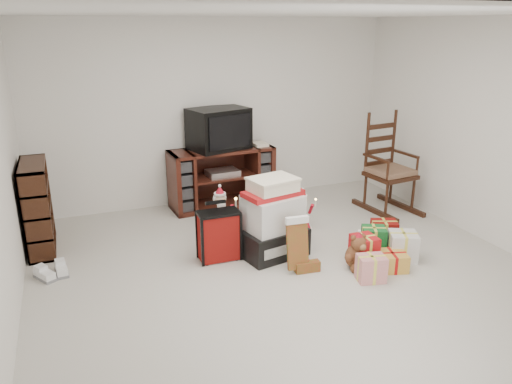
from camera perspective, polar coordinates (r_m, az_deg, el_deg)
room at (r=4.66m, az=4.20°, el=4.15°), size 5.01×5.01×2.51m
tv_stand at (r=6.88m, az=-3.92°, el=1.69°), size 1.45×0.60×0.81m
bookshelf at (r=5.99m, az=-23.69°, el=-1.76°), size 0.27×0.82×1.00m
rocking_chair at (r=6.94m, az=14.76°, el=1.79°), size 0.65×0.96×1.37m
gift_pile at (r=5.40m, az=1.89°, el=-3.50°), size 0.77×0.63×0.86m
red_suitcase at (r=5.33m, az=-4.26°, el=-4.97°), size 0.42×0.23×0.64m
stocking at (r=5.08m, az=4.76°, el=-6.00°), size 0.29×0.14×0.60m
teddy_bear at (r=5.30m, az=11.47°, el=-6.85°), size 0.25×0.22×0.37m
santa_figurine at (r=6.10m, az=5.27°, el=-2.60°), size 0.26×0.25×0.54m
mrs_claus_figurine at (r=5.88m, az=-4.08°, el=-2.96°), size 0.31×0.30×0.64m
sneaker_pair at (r=5.46m, az=-22.17°, el=-8.49°), size 0.35×0.28×0.09m
gift_cluster at (r=5.51m, az=14.12°, el=-6.41°), size 0.76×1.06×0.26m
crt_television at (r=6.71m, az=-4.28°, el=7.22°), size 0.86×0.72×0.55m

